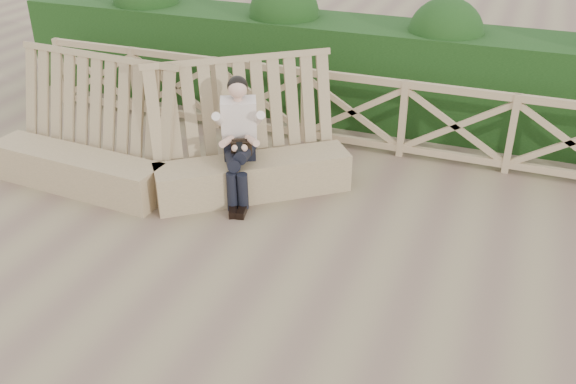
% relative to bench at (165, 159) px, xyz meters
% --- Properties ---
extents(ground, '(60.00, 60.00, 0.00)m').
position_rel_bench_xyz_m(ground, '(1.83, -1.47, -0.41)').
color(ground, brown).
rests_on(ground, ground).
extents(bench, '(4.46, 2.11, 1.62)m').
position_rel_bench_xyz_m(bench, '(0.00, 0.00, 0.00)').
color(bench, olive).
rests_on(bench, ground).
extents(woman, '(0.62, 0.95, 1.51)m').
position_rel_bench_xyz_m(woman, '(0.95, 0.18, 0.40)').
color(woman, black).
rests_on(woman, ground).
extents(guardrail, '(10.10, 0.09, 1.10)m').
position_rel_bench_xyz_m(guardrail, '(1.83, 2.03, 0.14)').
color(guardrail, '#8D7352').
rests_on(guardrail, ground).
extents(hedge, '(12.00, 1.20, 1.50)m').
position_rel_bench_xyz_m(hedge, '(1.83, 3.23, 0.34)').
color(hedge, black).
rests_on(hedge, ground).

